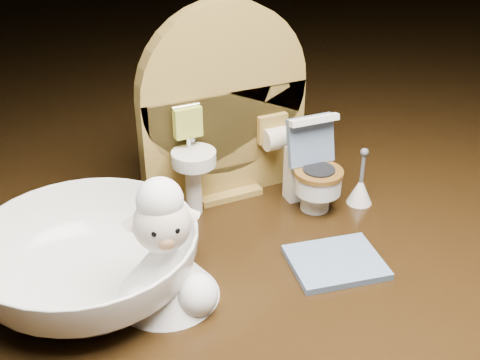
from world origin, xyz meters
name	(u,v)px	position (x,y,z in m)	size (l,w,h in m)	color
backdrop_panel	(223,115)	(0.00, 0.06, 0.07)	(0.13, 0.05, 0.15)	olive
toy_toilet	(312,174)	(0.05, 0.02, 0.03)	(0.04, 0.05, 0.07)	white
bath_mat	(336,262)	(0.03, -0.05, 0.00)	(0.06, 0.05, 0.00)	slate
toilet_brush	(360,189)	(0.09, 0.01, 0.01)	(0.02, 0.02, 0.05)	white
plush_lamb	(165,259)	(-0.08, -0.04, 0.03)	(0.07, 0.07, 0.08)	white
ceramic_bowl	(88,262)	(-0.12, -0.01, 0.02)	(0.13, 0.13, 0.04)	white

